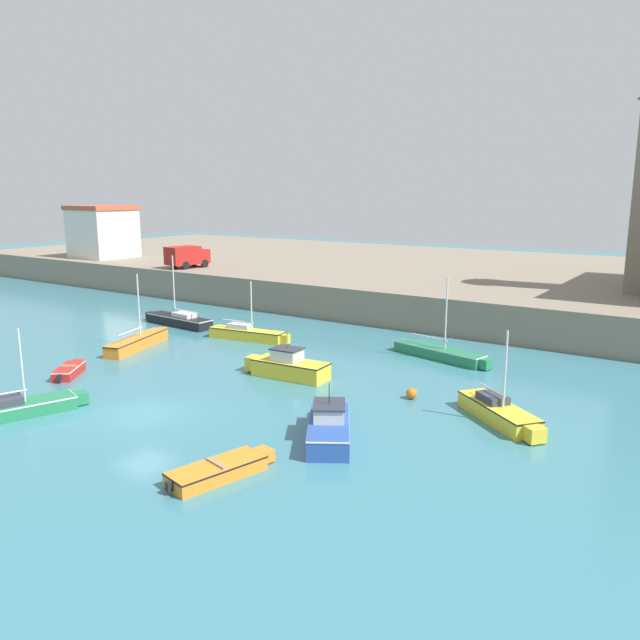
# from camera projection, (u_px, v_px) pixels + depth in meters

# --- Properties ---
(ground_plane) EXTENTS (200.00, 200.00, 0.00)m
(ground_plane) POSITION_uv_depth(u_px,v_px,m) (143.00, 415.00, 29.68)
(ground_plane) COLOR teal
(quay_seawall) EXTENTS (120.00, 40.00, 2.79)m
(quay_seawall) POSITION_uv_depth(u_px,v_px,m) (473.00, 280.00, 64.69)
(quay_seawall) COLOR gray
(quay_seawall) RESTS_ON ground
(sailboat_green_0) EXTENTS (6.99, 2.70, 5.26)m
(sailboat_green_0) POSITION_uv_depth(u_px,v_px,m) (440.00, 353.00, 39.58)
(sailboat_green_0) COLOR #237A4C
(sailboat_green_0) RESTS_ON ground
(dinghy_orange_1) EXTENTS (2.24, 4.53, 0.63)m
(dinghy_orange_1) POSITION_uv_depth(u_px,v_px,m) (220.00, 469.00, 23.21)
(dinghy_orange_1) COLOR orange
(dinghy_orange_1) RESTS_ON ground
(sailboat_orange_2) EXTENTS (2.99, 6.56, 5.04)m
(sailboat_orange_2) POSITION_uv_depth(u_px,v_px,m) (138.00, 342.00, 42.31)
(sailboat_orange_2) COLOR orange
(sailboat_orange_2) RESTS_ON ground
(motorboat_yellow_3) EXTENTS (5.25, 1.96, 2.61)m
(motorboat_yellow_3) POSITION_uv_depth(u_px,v_px,m) (288.00, 366.00, 35.68)
(motorboat_yellow_3) COLOR yellow
(motorboat_yellow_3) RESTS_ON ground
(sailboat_green_4) EXTENTS (3.09, 5.90, 4.23)m
(sailboat_green_4) POSITION_uv_depth(u_px,v_px,m) (19.00, 408.00, 29.53)
(sailboat_green_4) COLOR #237A4C
(sailboat_green_4) RESTS_ON ground
(dinghy_red_5) EXTENTS (2.54, 3.06, 0.64)m
(dinghy_red_5) POSITION_uv_depth(u_px,v_px,m) (69.00, 370.00, 36.05)
(dinghy_red_5) COLOR red
(dinghy_red_5) RESTS_ON ground
(sailboat_yellow_6) EXTENTS (6.36, 1.99, 4.28)m
(sailboat_yellow_6) POSITION_uv_depth(u_px,v_px,m) (247.00, 334.00, 44.62)
(sailboat_yellow_6) COLOR yellow
(sailboat_yellow_6) RESTS_ON ground
(motorboat_blue_7) EXTENTS (4.01, 5.32, 2.47)m
(motorboat_blue_7) POSITION_uv_depth(u_px,v_px,m) (329.00, 426.00, 26.78)
(motorboat_blue_7) COLOR #284C9E
(motorboat_blue_7) RESTS_ON ground
(sailboat_yellow_8) EXTENTS (5.02, 4.31, 4.36)m
(sailboat_yellow_8) POSITION_uv_depth(u_px,v_px,m) (499.00, 412.00, 28.82)
(sailboat_yellow_8) COLOR yellow
(sailboat_yellow_8) RESTS_ON ground
(sailboat_black_9) EXTENTS (7.03, 1.88, 5.54)m
(sailboat_black_9) POSITION_uv_depth(u_px,v_px,m) (178.00, 320.00, 49.49)
(sailboat_black_9) COLOR black
(sailboat_black_9) RESTS_ON ground
(mooring_buoy) EXTENTS (0.57, 0.57, 0.57)m
(mooring_buoy) POSITION_uv_depth(u_px,v_px,m) (412.00, 393.00, 31.98)
(mooring_buoy) COLOR orange
(mooring_buoy) RESTS_ON ground
(harbor_shed_near_wharf) EXTENTS (6.39, 6.28, 6.06)m
(harbor_shed_near_wharf) POSITION_uv_depth(u_px,v_px,m) (103.00, 231.00, 73.53)
(harbor_shed_near_wharf) COLOR silver
(harbor_shed_near_wharf) RESTS_ON quay_seawall
(truck_on_quay) EXTENTS (2.75, 4.58, 2.20)m
(truck_on_quay) POSITION_uv_depth(u_px,v_px,m) (187.00, 256.00, 63.54)
(truck_on_quay) COLOR #AD1E19
(truck_on_quay) RESTS_ON quay_seawall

